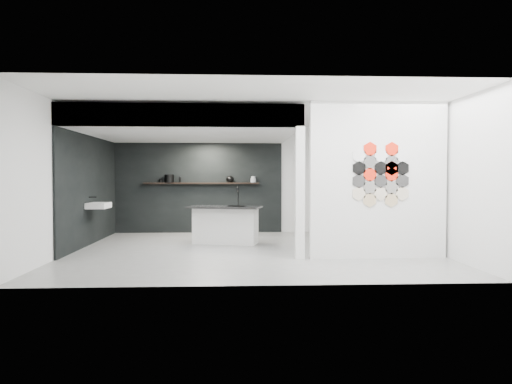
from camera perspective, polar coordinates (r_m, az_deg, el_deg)
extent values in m
cube|color=slate|center=(9.17, -0.54, -7.29)|extent=(7.00, 6.00, 0.01)
cube|color=silver|center=(8.45, 14.98, 1.43)|extent=(2.45, 0.15, 2.80)
cube|color=black|center=(12.06, -7.26, 0.52)|extent=(4.40, 0.04, 2.35)
cube|color=black|center=(10.53, -19.99, 0.23)|extent=(0.04, 4.00, 2.35)
cube|color=silver|center=(10.16, -8.18, 8.04)|extent=(4.40, 4.00, 0.40)
cube|color=silver|center=(8.14, 5.50, -0.11)|extent=(0.16, 0.16, 2.35)
cube|color=silver|center=(8.26, -9.47, 9.46)|extent=(4.40, 0.16, 0.40)
cube|color=silver|center=(10.29, -19.07, -1.61)|extent=(0.40, 0.60, 0.12)
cube|color=black|center=(11.95, -6.82, 1.10)|extent=(3.00, 0.15, 0.04)
cube|color=silver|center=(10.03, -3.83, -4.22)|extent=(1.45, 0.84, 0.79)
cube|color=black|center=(9.93, -3.95, -1.90)|extent=(1.68, 1.06, 0.04)
cube|color=black|center=(9.98, -2.50, -1.81)|extent=(0.49, 0.44, 0.01)
cylinder|color=black|center=(10.15, -2.24, -0.68)|extent=(0.03, 0.03, 0.37)
torus|color=black|center=(10.09, -2.32, 0.35)|extent=(0.05, 0.13, 0.13)
cylinder|color=black|center=(12.03, -10.79, 1.67)|extent=(0.29, 0.29, 0.20)
ellipsoid|color=black|center=(11.92, -3.28, 1.62)|extent=(0.26, 0.26, 0.17)
cylinder|color=gray|center=(11.93, -0.34, 1.46)|extent=(0.17, 0.17, 0.10)
cylinder|color=gray|center=(11.93, -0.34, 1.60)|extent=(0.13, 0.13, 0.16)
cylinder|color=black|center=(12.00, -9.50, 1.53)|extent=(0.07, 0.07, 0.14)
cylinder|color=black|center=(12.07, -11.81, 1.42)|extent=(0.09, 0.09, 0.10)
cylinder|color=beige|center=(8.27, 12.74, -0.21)|extent=(0.26, 0.02, 0.26)
cylinder|color=#2D2D2D|center=(8.26, 12.75, 1.36)|extent=(0.26, 0.02, 0.26)
cylinder|color=black|center=(8.26, 12.76, 2.92)|extent=(0.26, 0.02, 0.26)
cylinder|color=white|center=(8.27, 12.77, 4.48)|extent=(0.26, 0.02, 0.26)
cylinder|color=tan|center=(8.33, 14.03, -0.98)|extent=(0.26, 0.02, 0.26)
cylinder|color=#66635E|center=(8.32, 14.04, 0.57)|extent=(0.26, 0.02, 0.26)
cylinder|color=red|center=(8.32, 14.05, 2.12)|extent=(0.26, 0.02, 0.26)
cylinder|color=black|center=(8.32, 14.07, 3.68)|extent=(0.26, 0.02, 0.26)
cylinder|color=red|center=(8.33, 14.08, 5.22)|extent=(0.26, 0.02, 0.26)
cylinder|color=beige|center=(8.38, 15.31, -0.20)|extent=(0.26, 0.02, 0.26)
cylinder|color=#2D2D2D|center=(8.37, 15.33, 1.34)|extent=(0.26, 0.02, 0.26)
cylinder|color=black|center=(8.38, 15.34, 2.88)|extent=(0.26, 0.02, 0.26)
cylinder|color=white|center=(8.38, 15.35, 4.42)|extent=(0.26, 0.02, 0.26)
cylinder|color=tan|center=(8.45, 16.56, -0.96)|extent=(0.26, 0.02, 0.26)
cylinder|color=#66635E|center=(8.44, 16.58, 0.57)|extent=(0.26, 0.02, 0.26)
cylinder|color=red|center=(8.44, 16.59, 2.10)|extent=(0.26, 0.02, 0.26)
cylinder|color=black|center=(8.44, 16.61, 3.63)|extent=(0.26, 0.02, 0.26)
cylinder|color=red|center=(8.45, 16.62, 5.15)|extent=(0.26, 0.02, 0.26)
cylinder|color=beige|center=(8.51, 17.81, -0.19)|extent=(0.26, 0.02, 0.26)
cylinder|color=#2D2D2D|center=(8.50, 17.83, 1.33)|extent=(0.26, 0.02, 0.26)
cylinder|color=black|center=(8.50, 17.84, 2.84)|extent=(0.26, 0.02, 0.26)
cylinder|color=white|center=(8.51, 17.86, 4.36)|extent=(0.26, 0.02, 0.26)
cylinder|color=red|center=(8.44, 16.60, 2.86)|extent=(0.26, 0.02, 0.26)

